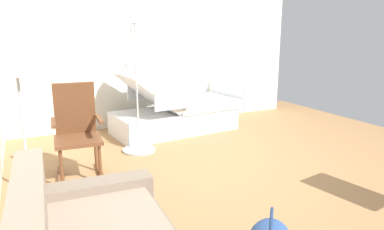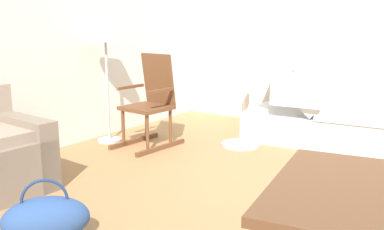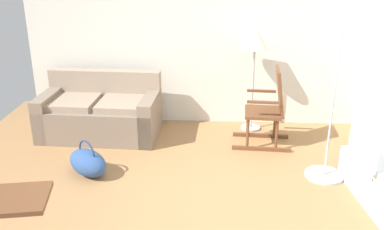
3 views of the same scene
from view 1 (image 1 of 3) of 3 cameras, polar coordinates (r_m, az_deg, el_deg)
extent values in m
plane|color=#9E7247|center=(4.16, 8.13, -9.25)|extent=(6.51, 6.51, 0.00)
cube|color=silver|center=(6.22, -5.39, 11.10)|extent=(0.10, 5.15, 2.70)
cube|color=silver|center=(5.75, -2.82, -0.90)|extent=(1.06, 2.01, 0.35)
cube|color=white|center=(5.93, 1.16, 1.99)|extent=(1.02, 1.24, 0.14)
cube|color=white|center=(5.43, -7.25, 4.06)|extent=(0.99, 0.90, 0.71)
ellipsoid|color=white|center=(5.34, -8.76, 6.68)|extent=(0.38, 0.49, 0.41)
cube|color=silver|center=(5.07, -3.17, 2.45)|extent=(0.09, 0.56, 0.28)
cube|color=silver|center=(5.97, -7.79, 3.99)|extent=(0.09, 0.56, 0.28)
cube|color=silver|center=(6.24, 5.80, 3.53)|extent=(0.95, 0.14, 0.36)
cylinder|color=black|center=(5.14, -8.71, -4.23)|extent=(0.10, 0.10, 0.10)
cylinder|color=black|center=(5.78, -11.50, -2.34)|extent=(0.10, 0.10, 0.10)
cylinder|color=black|center=(5.91, 5.70, -1.81)|extent=(0.10, 0.10, 0.10)
cylinder|color=black|center=(6.48, 1.85, -0.39)|extent=(0.10, 0.10, 0.10)
cube|color=gray|center=(2.27, -13.91, -16.06)|extent=(0.70, 0.68, 0.10)
cube|color=#7D6C5C|center=(2.65, -15.82, -16.27)|extent=(0.22, 0.86, 0.60)
cube|color=brown|center=(4.13, -20.39, -9.78)|extent=(0.76, 0.10, 0.05)
cube|color=brown|center=(4.15, -14.36, -9.21)|extent=(0.76, 0.10, 0.05)
cylinder|color=brown|center=(3.90, -14.54, -7.18)|extent=(0.04, 0.04, 0.40)
cylinder|color=brown|center=(3.88, -20.22, -7.71)|extent=(0.04, 0.04, 0.40)
cylinder|color=brown|center=(4.24, -15.18, -5.52)|extent=(0.04, 0.04, 0.40)
cylinder|color=brown|center=(4.22, -20.38, -5.99)|extent=(0.04, 0.04, 0.40)
cube|color=brown|center=(3.99, -17.78, -3.87)|extent=(0.49, 0.51, 0.04)
cube|color=brown|center=(4.11, -18.28, 0.91)|extent=(0.15, 0.44, 0.60)
cube|color=brown|center=(3.94, -14.65, -0.58)|extent=(0.39, 0.07, 0.03)
cube|color=brown|center=(3.91, -21.35, -1.16)|extent=(0.39, 0.07, 0.03)
cylinder|color=#B2B5BA|center=(4.02, -24.49, -10.95)|extent=(0.28, 0.28, 0.03)
cylinder|color=#B2B5BA|center=(3.83, -25.34, -2.84)|extent=(0.03, 0.03, 1.15)
cone|color=silver|center=(3.71, -26.45, 7.98)|extent=(0.34, 0.34, 0.30)
torus|color=navy|center=(2.58, 12.52, -17.45)|extent=(0.24, 0.21, 0.30)
cylinder|color=#B2B5BA|center=(4.89, -8.49, -5.56)|extent=(0.44, 0.44, 0.03)
cylinder|color=#B2B5BA|center=(4.69, -8.84, 4.20)|extent=(0.02, 0.02, 1.65)
cube|color=#B2B5BA|center=(4.63, -9.22, 14.32)|extent=(0.28, 0.02, 0.02)
cube|color=white|center=(4.75, -9.59, 12.95)|extent=(0.09, 0.04, 0.16)
camera|label=2|loc=(3.75, 63.34, 3.38)|focal=41.77mm
camera|label=3|loc=(6.57, 37.51, 18.10)|focal=39.85mm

